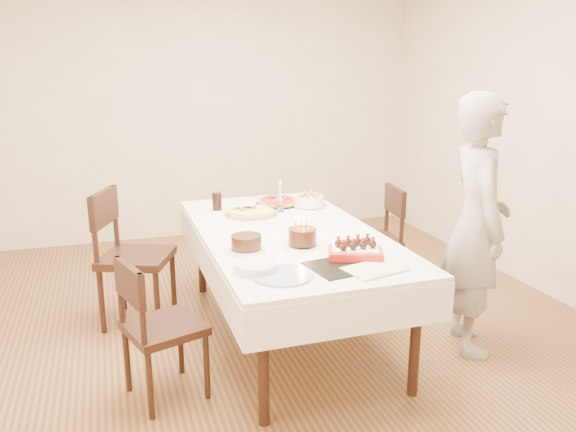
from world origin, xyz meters
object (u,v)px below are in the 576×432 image
object	(u,v)px
layer_cake	(246,243)
strawberry_box	(355,252)
taper_candle	(280,196)
pasta_bowl	(308,201)
dining_table	(288,283)
birthday_cake	(302,231)
person	(477,225)
pizza_pepperoni	(278,202)
chair_left_dessert	(164,328)
chair_right_savory	(371,240)
chair_left_savory	(136,258)
cola_glass	(217,201)
pizza_white	(251,213)

from	to	relation	value
layer_cake	strawberry_box	world-z (taller)	layer_cake
taper_candle	strawberry_box	bearing A→B (deg)	-85.23
pasta_bowl	layer_cake	size ratio (longest dim) A/B	1.03
dining_table	birthday_cake	xyz separation A→B (m)	(-0.01, -0.32, 0.47)
person	pizza_pepperoni	distance (m)	1.57
chair_left_dessert	layer_cake	distance (m)	0.68
pasta_bowl	dining_table	bearing A→B (deg)	-121.40
chair_right_savory	chair_left_savory	xyz separation A→B (m)	(-1.85, 0.00, 0.05)
cola_glass	chair_right_savory	bearing A→B (deg)	-8.91
pizza_white	pizza_pepperoni	world-z (taller)	same
pasta_bowl	taper_candle	world-z (taller)	taper_candle
pizza_pepperoni	person	bearing A→B (deg)	-53.34
pizza_pepperoni	pasta_bowl	xyz separation A→B (m)	(0.20, -0.14, 0.02)
chair_left_savory	strawberry_box	world-z (taller)	chair_left_savory
pizza_white	taper_candle	bearing A→B (deg)	9.74
chair_right_savory	person	size ratio (longest dim) A/B	0.53
pasta_bowl	birthday_cake	bearing A→B (deg)	-112.21
dining_table	person	world-z (taller)	person
dining_table	strawberry_box	xyz separation A→B (m)	(0.20, -0.63, 0.41)
dining_table	layer_cake	distance (m)	0.64
chair_left_savory	birthday_cake	size ratio (longest dim) A/B	5.78
taper_candle	cola_glass	xyz separation A→B (m)	(-0.45, 0.20, -0.05)
dining_table	person	xyz separation A→B (m)	(1.09, -0.53, 0.46)
cola_glass	birthday_cake	size ratio (longest dim) A/B	0.79
chair_right_savory	pasta_bowl	size ratio (longest dim) A/B	3.70
pizza_white	strawberry_box	world-z (taller)	strawberry_box
dining_table	taper_candle	distance (m)	0.72
taper_candle	strawberry_box	distance (m)	1.15
birthday_cake	strawberry_box	distance (m)	0.38
chair_right_savory	pizza_white	world-z (taller)	chair_right_savory
cola_glass	birthday_cake	world-z (taller)	birthday_cake
pizza_pepperoni	strawberry_box	world-z (taller)	strawberry_box
cola_glass	dining_table	bearing A→B (deg)	-64.34
dining_table	pizza_white	xyz separation A→B (m)	(-0.14, 0.47, 0.40)
pizza_white	pasta_bowl	world-z (taller)	pasta_bowl
layer_cake	birthday_cake	bearing A→B (deg)	-2.25
chair_right_savory	birthday_cake	size ratio (longest dim) A/B	5.18
chair_left_savory	cola_glass	distance (m)	0.73
chair_right_savory	chair_left_savory	bearing A→B (deg)	-172.60
chair_left_dessert	pasta_bowl	bearing A→B (deg)	-156.68
chair_right_savory	taper_candle	xyz separation A→B (m)	(-0.78, -0.01, 0.43)
pizza_pepperoni	pizza_white	bearing A→B (deg)	-137.90
chair_right_savory	taper_candle	distance (m)	0.89
person	chair_right_savory	bearing A→B (deg)	30.28
layer_cake	chair_left_dessert	bearing A→B (deg)	-159.81
strawberry_box	cola_glass	bearing A→B (deg)	111.98
chair_right_savory	strawberry_box	xyz separation A→B (m)	(-0.68, -1.15, 0.34)
chair_left_savory	taper_candle	world-z (taller)	taper_candle
strawberry_box	birthday_cake	bearing A→B (deg)	124.89
chair_left_savory	pizza_white	size ratio (longest dim) A/B	2.52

